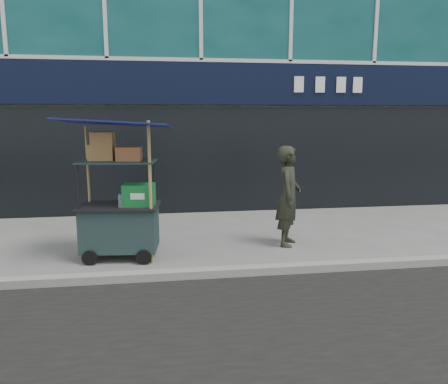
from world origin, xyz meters
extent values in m
plane|color=slate|center=(0.00, 0.00, 0.00)|extent=(80.00, 80.00, 0.00)
cube|color=gray|center=(0.00, -0.20, 0.06)|extent=(80.00, 0.18, 0.12)
cube|color=black|center=(0.00, 3.86, 2.90)|extent=(15.68, 0.06, 0.90)
cube|color=black|center=(0.00, 3.90, 1.20)|extent=(15.68, 0.04, 2.40)
cube|color=#182829|center=(-1.59, 0.85, 0.48)|extent=(1.21, 0.78, 0.67)
cylinder|color=black|center=(-2.02, 0.53, 0.11)|extent=(0.23, 0.07, 0.23)
cylinder|color=black|center=(-1.22, 0.45, 0.11)|extent=(0.23, 0.07, 0.23)
cube|color=black|center=(-1.59, 0.85, 0.83)|extent=(1.29, 0.86, 0.04)
cylinder|color=black|center=(-2.14, 0.61, 1.17)|extent=(0.03, 0.03, 0.72)
cylinder|color=black|center=(-1.09, 0.51, 1.17)|extent=(0.03, 0.03, 0.72)
cylinder|color=black|center=(-2.08, 1.18, 1.17)|extent=(0.03, 0.03, 0.72)
cylinder|color=black|center=(-1.04, 1.08, 1.17)|extent=(0.03, 0.03, 0.72)
cube|color=#182829|center=(-1.59, 0.85, 1.53)|extent=(1.21, 0.78, 0.03)
cylinder|color=olive|center=(-1.09, 0.51, 1.07)|extent=(0.05, 0.05, 2.15)
cylinder|color=olive|center=(-2.08, 1.18, 1.03)|extent=(0.04, 0.04, 2.05)
cube|color=#0B1540|center=(-1.59, 0.85, 2.10)|extent=(1.72, 1.30, 0.19)
cube|color=#0F652A|center=(-1.27, 0.77, 1.02)|extent=(0.51, 0.38, 0.33)
cylinder|color=silver|center=(-1.55, 0.65, 0.94)|extent=(0.07, 0.07, 0.19)
cylinder|color=blue|center=(-1.55, 0.65, 1.05)|extent=(0.03, 0.03, 0.02)
cube|color=brown|center=(-1.82, 0.92, 1.66)|extent=(0.41, 0.32, 0.24)
cube|color=#9D7344|center=(-1.40, 0.78, 1.65)|extent=(0.39, 0.30, 0.21)
cube|color=brown|center=(-1.79, 0.90, 1.88)|extent=(0.36, 0.28, 0.19)
imported|color=black|center=(1.22, 1.14, 0.86)|extent=(0.63, 0.74, 1.71)
camera|label=1|loc=(-0.93, -5.94, 2.23)|focal=35.00mm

